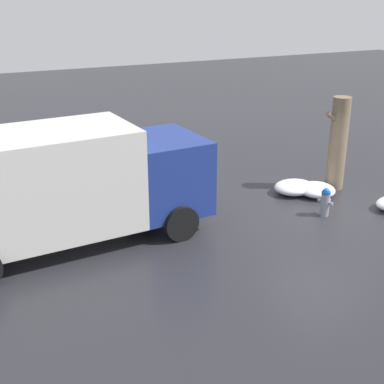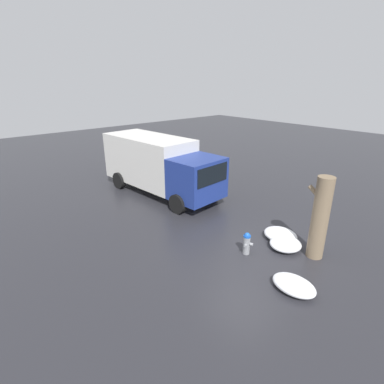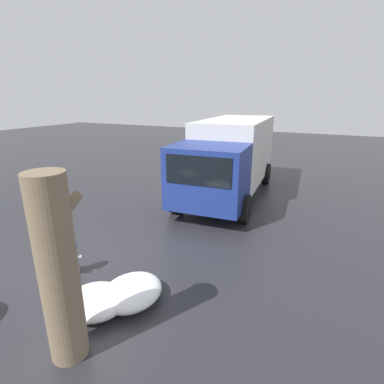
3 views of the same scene
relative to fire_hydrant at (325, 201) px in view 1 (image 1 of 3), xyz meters
name	(u,v)px [view 1 (image 1 of 3)]	position (x,y,z in m)	size (l,w,h in m)	color
ground_plane	(324,215)	(0.00, 0.00, -0.42)	(60.00, 60.00, 0.00)	#28282D
fire_hydrant	(325,201)	(0.00, 0.00, 0.00)	(0.35, 0.44, 0.81)	gray
tree_trunk	(338,143)	(-1.64, -1.63, 1.03)	(0.83, 0.54, 2.86)	#7F6B51
delivery_truck	(58,184)	(6.91, -1.26, 1.17)	(7.21, 2.99, 2.89)	navy
snow_pile_curbside	(316,190)	(-0.72, -1.31, -0.23)	(1.10, 1.14, 0.37)	white
snow_pile_by_tree	(294,187)	(-0.22, -1.74, -0.22)	(1.27, 1.08, 0.40)	white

